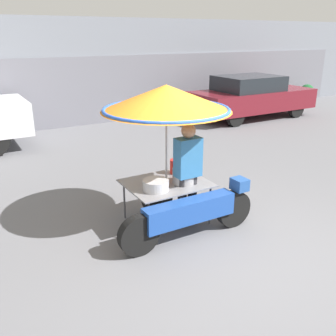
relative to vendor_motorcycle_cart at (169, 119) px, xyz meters
name	(u,v)px	position (x,y,z in m)	size (l,w,h in m)	color
ground_plane	(232,249)	(0.35, -1.10, -1.64)	(36.00, 36.00, 0.00)	slate
shopfront_building	(52,72)	(0.35, 8.12, -0.01)	(28.00, 2.06, 3.27)	gray
vendor_motorcycle_cart	(169,119)	(0.00, 0.00, 0.00)	(2.15, 1.87, 2.11)	black
vendor_person	(188,170)	(0.23, -0.16, -0.76)	(0.38, 0.22, 1.58)	#2D2D33
parked_car	(251,96)	(6.38, 5.29, -0.89)	(4.39, 1.82, 1.45)	black
potted_plant	(307,93)	(10.41, 6.31, -1.21)	(0.58, 0.58, 0.79)	gray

